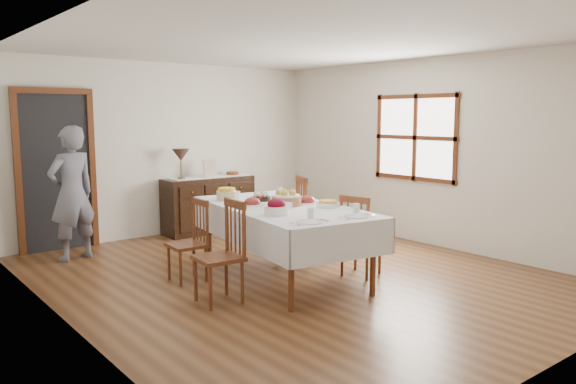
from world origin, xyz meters
TOP-DOWN VIEW (x-y plane):
  - ground at (0.00, 0.00)m, footprint 6.00×6.00m
  - room_shell at (-0.15, 0.42)m, footprint 5.02×6.02m
  - dining_table at (-0.15, 0.00)m, footprint 1.55×2.53m
  - chair_left_near at (-1.12, -0.29)m, footprint 0.45×0.45m
  - chair_left_far at (-1.00, 0.56)m, footprint 0.39×0.39m
  - chair_right_near at (0.56, -0.49)m, footprint 0.48×0.48m
  - chair_right_far at (0.65, 0.43)m, footprint 0.58×0.58m
  - sideboard at (0.50, 2.72)m, footprint 1.43×0.52m
  - person at (-1.72, 2.28)m, footprint 0.64×0.49m
  - bread_basket at (-0.09, 0.02)m, footprint 0.33×0.33m
  - egg_basket at (-0.11, 0.48)m, footprint 0.23×0.23m
  - ham_platter_a at (-0.39, 0.26)m, footprint 0.29×0.29m
  - ham_platter_b at (0.19, -0.01)m, footprint 0.27×0.27m
  - beet_bowl at (-0.53, -0.37)m, footprint 0.25×0.25m
  - carrot_bowl at (0.24, 0.48)m, footprint 0.20×0.20m
  - pineapple_bowl at (-0.38, 0.79)m, footprint 0.25×0.25m
  - casserole_dish at (0.21, -0.34)m, footprint 0.26×0.26m
  - butter_dish at (-0.26, -0.17)m, footprint 0.15×0.11m
  - setting_left at (-0.51, -0.86)m, footprint 0.44×0.31m
  - setting_right at (0.06, -0.92)m, footprint 0.44×0.31m
  - glass_far_a at (-0.23, 0.80)m, footprint 0.07×0.07m
  - glass_far_b at (0.35, 0.71)m, footprint 0.06×0.06m
  - runner at (0.55, 2.74)m, footprint 1.30×0.35m
  - table_lamp at (0.03, 2.70)m, footprint 0.26×0.26m
  - picture_frame at (0.51, 2.67)m, footprint 0.22×0.08m
  - deco_bowl at (0.97, 2.74)m, footprint 0.20×0.20m

SIDE VIEW (x-z plane):
  - ground at x=0.00m, z-range 0.00..0.00m
  - sideboard at x=0.50m, z-range 0.00..0.86m
  - chair_left_far at x=-1.00m, z-range 0.01..0.91m
  - chair_right_near at x=0.56m, z-range 0.01..0.94m
  - chair_left_near at x=-1.12m, z-range 0.01..1.01m
  - chair_right_far at x=0.65m, z-range 0.01..1.07m
  - dining_table at x=-0.15m, z-range 0.31..1.13m
  - setting_left at x=-0.51m, z-range 0.79..0.89m
  - setting_right at x=0.06m, z-range 0.79..0.89m
  - ham_platter_b at x=0.19m, z-range 0.79..0.90m
  - ham_platter_a at x=-0.39m, z-range 0.79..0.90m
  - casserole_dish at x=0.21m, z-range 0.81..0.88m
  - butter_dish at x=-0.26m, z-range 0.81..0.88m
  - egg_basket at x=-0.11m, z-range 0.80..0.91m
  - carrot_bowl at x=0.24m, z-range 0.81..0.90m
  - glass_far_a at x=-0.23m, z-range 0.81..0.90m
  - runner at x=0.55m, z-range 0.86..0.87m
  - glass_far_b at x=0.35m, z-range 0.81..0.92m
  - pineapple_bowl at x=-0.38m, z-range 0.81..0.96m
  - beet_bowl at x=-0.53m, z-range 0.80..0.97m
  - bread_basket at x=-0.09m, z-range 0.80..0.98m
  - deco_bowl at x=0.97m, z-range 0.86..0.92m
  - person at x=-1.72m, z-range 0.00..1.81m
  - picture_frame at x=0.51m, z-range 0.86..1.14m
  - table_lamp at x=0.03m, z-range 0.98..1.44m
  - room_shell at x=-0.15m, z-range 0.32..2.97m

